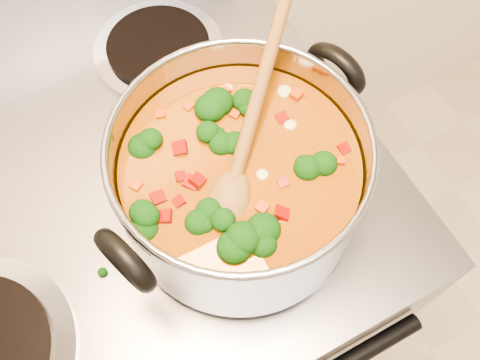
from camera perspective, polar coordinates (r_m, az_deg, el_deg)
name	(u,v)px	position (r m, az deg, el deg)	size (l,w,h in m)	color
electric_range	(138,280)	(1.14, -10.81, -10.45)	(0.77, 0.69, 1.08)	gray
stockpot	(240,180)	(0.60, -0.02, -0.05)	(0.34, 0.28, 0.17)	#9B9BA2
wooden_spoon	(244,143)	(0.56, 0.48, 3.93)	(0.22, 0.22, 0.08)	brown
cooktop_crumbs	(276,277)	(0.65, 3.83, -10.24)	(0.33, 0.23, 0.01)	black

